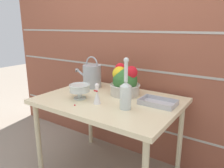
% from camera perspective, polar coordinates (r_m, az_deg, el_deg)
% --- Properties ---
extents(brick_wall, '(3.60, 0.08, 2.20)m').
position_cam_1_polar(brick_wall, '(2.18, 6.91, 8.71)').
color(brick_wall, brown).
rests_on(brick_wall, ground_plane).
extents(patio_table, '(1.15, 0.83, 0.74)m').
position_cam_1_polar(patio_table, '(1.86, -0.72, -5.90)').
color(patio_table, beige).
rests_on(patio_table, ground_plane).
extents(watering_can, '(0.32, 0.18, 0.31)m').
position_cam_1_polar(watering_can, '(2.17, -5.29, 2.20)').
color(watering_can, '#9EA3A8').
rests_on(watering_can, patio_table).
extents(crystal_pedestal_bowl, '(0.17, 0.17, 0.12)m').
position_cam_1_polar(crystal_pedestal_bowl, '(1.84, -8.46, -1.25)').
color(crystal_pedestal_bowl, silver).
rests_on(crystal_pedestal_bowl, patio_table).
extents(flower_planter, '(0.27, 0.27, 0.27)m').
position_cam_1_polar(flower_planter, '(1.92, 3.33, 0.61)').
color(flower_planter, beige).
rests_on(flower_planter, patio_table).
extents(glass_decanter, '(0.09, 0.09, 0.38)m').
position_cam_1_polar(glass_decanter, '(1.59, 3.59, -2.31)').
color(glass_decanter, silver).
rests_on(glass_decanter, patio_table).
extents(figurine_vase, '(0.06, 0.06, 0.17)m').
position_cam_1_polar(figurine_vase, '(1.71, -3.92, -2.99)').
color(figurine_vase, white).
rests_on(figurine_vase, patio_table).
extents(wire_tray, '(0.28, 0.18, 0.04)m').
position_cam_1_polar(wire_tray, '(1.74, 11.89, -4.91)').
color(wire_tray, '#B7B7BC').
rests_on(wire_tray, patio_table).
extents(fallen_petal, '(0.01, 0.01, 0.01)m').
position_cam_1_polar(fallen_petal, '(1.71, -9.69, -5.46)').
color(fallen_petal, red).
rests_on(fallen_petal, patio_table).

